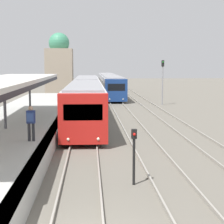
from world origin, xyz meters
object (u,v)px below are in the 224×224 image
object	(u,v)px
train_far	(109,83)
signal_post_near	(134,151)
person_on_platform	(31,120)
train_near	(86,94)
signal_mast_far	(163,77)

from	to	relation	value
train_far	signal_post_near	xyz separation A→B (m)	(-1.40, -45.35, -0.37)
person_on_platform	signal_post_near	distance (m)	6.00
person_on_platform	train_near	distance (m)	18.39
train_far	person_on_platform	bearing A→B (deg)	-97.99
train_near	person_on_platform	bearing A→B (deg)	-97.51
train_near	signal_post_near	xyz separation A→B (m)	(1.98, -22.29, -0.42)
signal_post_near	signal_mast_far	distance (m)	28.93
person_on_platform	train_far	size ratio (longest dim) A/B	0.05
signal_mast_far	train_far	bearing A→B (deg)	106.50
train_near	signal_mast_far	world-z (taller)	signal_mast_far
train_near	train_far	bearing A→B (deg)	81.64
person_on_platform	train_far	xyz separation A→B (m)	(5.79, 41.29, -0.21)
train_near	signal_post_near	bearing A→B (deg)	-84.91
person_on_platform	train_far	world-z (taller)	train_far
train_far	signal_mast_far	world-z (taller)	signal_mast_far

